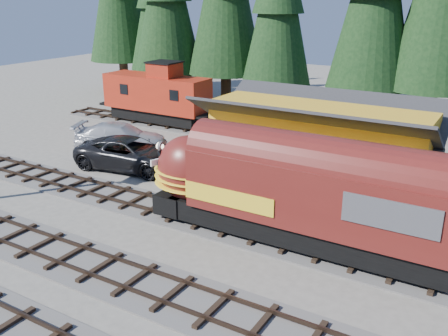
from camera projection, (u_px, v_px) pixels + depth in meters
The scene contains 7 objects.
ground at pixel (215, 276), 19.63m from camera, with size 120.00×120.00×0.00m, color #6B665B.
track_spur at pixel (228, 134), 39.03m from camera, with size 32.00×3.20×0.33m.
depot at pixel (317, 140), 27.14m from camera, with size 12.80×7.00×5.30m.
locomotive at pixel (284, 194), 21.60m from camera, with size 14.15×2.81×3.85m.
caboose at pixel (157, 96), 41.60m from camera, with size 9.38×2.72×4.88m.
pickup_truck_a at pixel (132, 154), 31.30m from camera, with size 3.29×7.14×1.98m, color black.
pickup_truck_b at pixel (121, 137), 35.07m from camera, with size 2.66×6.54×1.90m, color #B5B7BD.
Camera 1 is at (9.09, -14.50, 10.53)m, focal length 40.00 mm.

